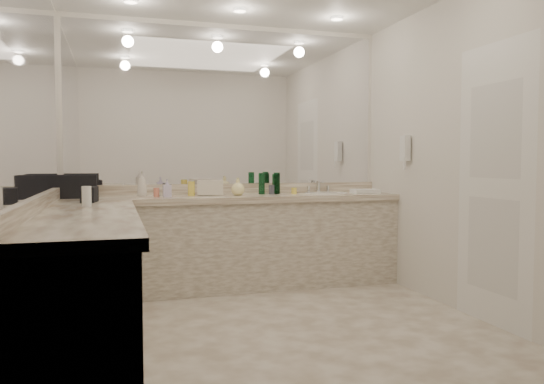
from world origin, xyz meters
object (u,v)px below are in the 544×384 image
object	(u,v)px
black_toiletry_bag	(75,186)
soap_bottle_c	(238,187)
soap_bottle_a	(142,184)
sink	(326,194)
wall_phone	(405,148)
hand_towel	(365,191)
soap_bottle_b	(167,188)
cream_cosmetic_case	(210,188)

from	to	relation	value
black_toiletry_bag	soap_bottle_c	distance (m)	1.47
black_toiletry_bag	soap_bottle_c	size ratio (longest dim) A/B	2.19
soap_bottle_a	sink	bearing A→B (deg)	-2.21
wall_phone	sink	bearing A→B (deg)	140.43
hand_towel	soap_bottle_a	xyz separation A→B (m)	(-2.21, 0.15, 0.10)
sink	soap_bottle_b	xyz separation A→B (m)	(-1.60, -0.07, 0.09)
cream_cosmetic_case	soap_bottle_a	bearing A→B (deg)	-170.70
sink	soap_bottle_a	size ratio (longest dim) A/B	1.87
wall_phone	soap_bottle_a	size ratio (longest dim) A/B	1.02
soap_bottle_c	soap_bottle_b	bearing A→B (deg)	-177.08
wall_phone	soap_bottle_b	bearing A→B (deg)	168.91
sink	soap_bottle_c	bearing A→B (deg)	-177.89
soap_bottle_a	soap_bottle_c	size ratio (longest dim) A/B	1.40
wall_phone	soap_bottle_b	size ratio (longest dim) A/B	1.46
sink	soap_bottle_c	size ratio (longest dim) A/B	2.61
sink	wall_phone	bearing A→B (deg)	-39.57
soap_bottle_b	black_toiletry_bag	bearing A→B (deg)	174.07
sink	cream_cosmetic_case	distance (m)	1.18
black_toiletry_bag	soap_bottle_b	size ratio (longest dim) A/B	2.24
cream_cosmetic_case	hand_towel	size ratio (longest dim) A/B	0.91
cream_cosmetic_case	soap_bottle_b	xyz separation A→B (m)	(-0.42, -0.11, 0.01)
soap_bottle_a	soap_bottle_b	bearing A→B (deg)	-32.68
black_toiletry_bag	soap_bottle_a	size ratio (longest dim) A/B	1.57
black_toiletry_bag	hand_towel	bearing A→B (deg)	-2.02
soap_bottle_b	soap_bottle_c	world-z (taller)	soap_bottle_c
soap_bottle_b	soap_bottle_c	size ratio (longest dim) A/B	0.97
wall_phone	black_toiletry_bag	bearing A→B (deg)	170.27
soap_bottle_b	soap_bottle_c	distance (m)	0.67
hand_towel	soap_bottle_c	world-z (taller)	soap_bottle_c
sink	wall_phone	size ratio (longest dim) A/B	1.83
soap_bottle_c	wall_phone	bearing A→B (deg)	-16.96
soap_bottle_c	black_toiletry_bag	bearing A→B (deg)	178.12
sink	soap_bottle_c	world-z (taller)	soap_bottle_c
soap_bottle_a	soap_bottle_b	xyz separation A→B (m)	(0.22, -0.14, -0.04)
sink	cream_cosmetic_case	size ratio (longest dim) A/B	1.80
black_toiletry_bag	hand_towel	world-z (taller)	black_toiletry_bag
black_toiletry_bag	cream_cosmetic_case	xyz separation A→B (m)	(1.22, 0.03, -0.03)
sink	wall_phone	distance (m)	0.91
wall_phone	soap_bottle_a	distance (m)	2.51
black_toiletry_bag	soap_bottle_c	bearing A→B (deg)	-1.88
cream_cosmetic_case	soap_bottle_c	bearing A→B (deg)	-6.09
sink	hand_towel	size ratio (longest dim) A/B	1.64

